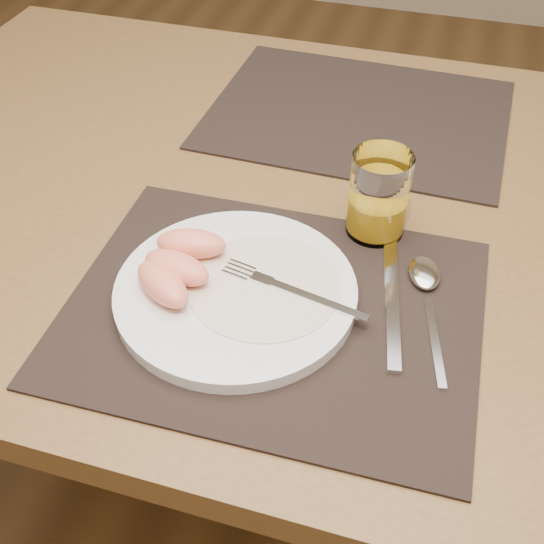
% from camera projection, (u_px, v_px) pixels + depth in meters
% --- Properties ---
extents(ground, '(5.00, 5.00, 0.00)m').
position_uv_depth(ground, '(299.00, 484.00, 1.42)').
color(ground, brown).
rests_on(ground, ground).
extents(table, '(1.40, 0.90, 0.75)m').
position_uv_depth(table, '(311.00, 242.00, 0.96)').
color(table, brown).
rests_on(table, ground).
extents(placemat_near, '(0.46, 0.36, 0.00)m').
position_uv_depth(placemat_near, '(273.00, 310.00, 0.75)').
color(placemat_near, black).
rests_on(placemat_near, table).
extents(placemat_far, '(0.46, 0.36, 0.00)m').
position_uv_depth(placemat_far, '(358.00, 114.00, 1.06)').
color(placemat_far, black).
rests_on(placemat_far, table).
extents(plate, '(0.27, 0.27, 0.02)m').
position_uv_depth(plate, '(236.00, 292.00, 0.76)').
color(plate, white).
rests_on(plate, placemat_near).
extents(plate_dressing, '(0.17, 0.17, 0.00)m').
position_uv_depth(plate_dressing, '(264.00, 285.00, 0.75)').
color(plate_dressing, white).
rests_on(plate_dressing, plate).
extents(fork, '(0.17, 0.05, 0.00)m').
position_uv_depth(fork, '(281.00, 286.00, 0.75)').
color(fork, silver).
rests_on(fork, plate).
extents(knife, '(0.05, 0.22, 0.01)m').
position_uv_depth(knife, '(392.00, 308.00, 0.75)').
color(knife, silver).
rests_on(knife, placemat_near).
extents(spoon, '(0.07, 0.19, 0.01)m').
position_uv_depth(spoon, '(426.00, 282.00, 0.77)').
color(spoon, silver).
rests_on(spoon, placemat_near).
extents(juice_glass, '(0.07, 0.07, 0.11)m').
position_uv_depth(juice_glass, '(378.00, 199.00, 0.82)').
color(juice_glass, white).
rests_on(juice_glass, placemat_near).
extents(grapefruit_wedges, '(0.09, 0.14, 0.03)m').
position_uv_depth(grapefruit_wedges, '(177.00, 265.00, 0.75)').
color(grapefruit_wedges, '#FF8968').
rests_on(grapefruit_wedges, plate).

